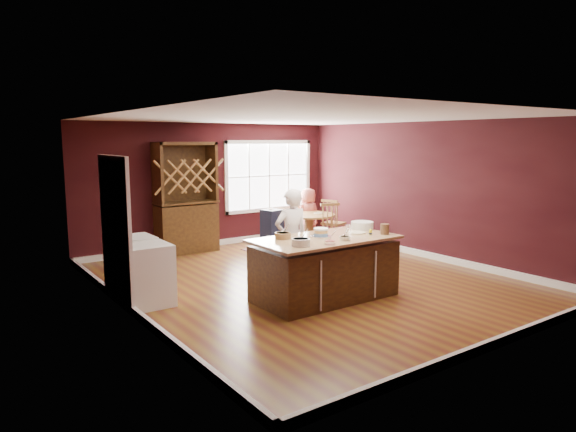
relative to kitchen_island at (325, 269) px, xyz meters
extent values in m
plane|color=brown|center=(0.38, 0.91, -0.44)|extent=(7.00, 7.00, 0.00)
plane|color=white|center=(0.38, 0.91, 2.26)|extent=(7.00, 7.00, 0.00)
plane|color=#351113|center=(0.38, 4.41, 0.91)|extent=(6.00, 0.00, 6.00)
plane|color=#351113|center=(0.38, -2.59, 0.91)|extent=(6.00, 0.00, 6.00)
plane|color=#351113|center=(-2.62, 0.91, 0.91)|extent=(0.00, 7.00, 7.00)
plane|color=#351113|center=(3.38, 0.91, 0.91)|extent=(0.00, 7.00, 7.00)
cube|color=black|center=(0.00, 0.00, -0.02)|extent=(2.06, 1.04, 0.83)
cube|color=beige|center=(0.00, 0.00, 0.46)|extent=(2.14, 1.12, 0.04)
cylinder|color=olive|center=(1.99, 2.96, -0.42)|extent=(0.52, 0.52, 0.04)
cylinder|color=olive|center=(1.99, 2.96, -0.08)|extent=(0.19, 0.19, 0.67)
cylinder|color=olive|center=(1.99, 2.96, 0.29)|extent=(1.12, 1.12, 0.04)
imported|color=white|center=(-0.06, 0.77, 0.35)|extent=(0.61, 0.44, 1.59)
cylinder|color=white|center=(-0.64, -0.26, 0.53)|extent=(0.26, 0.26, 0.10)
cylinder|color=#987947|center=(-0.56, 0.29, 0.52)|extent=(0.23, 0.23, 0.09)
cylinder|color=white|center=(-0.27, -0.43, 0.51)|extent=(0.15, 0.15, 0.06)
cylinder|color=beige|center=(0.10, -0.32, 0.51)|extent=(0.15, 0.15, 0.06)
cylinder|color=silver|center=(0.43, -0.03, 0.56)|extent=(0.08, 0.08, 0.16)
cylinder|color=beige|center=(0.62, -0.01, 0.49)|extent=(0.27, 0.27, 0.02)
cylinder|color=white|center=(0.94, 0.21, 0.54)|extent=(0.36, 0.36, 0.12)
cylinder|color=brown|center=(0.90, -0.32, 0.56)|extent=(0.13, 0.13, 0.16)
cube|color=brown|center=(1.99, 2.96, -0.43)|extent=(2.62, 2.18, 0.01)
imported|color=#BF584F|center=(2.34, 3.45, 0.19)|extent=(0.62, 0.40, 1.25)
cylinder|color=beige|center=(2.21, 2.90, 0.32)|extent=(0.22, 0.22, 0.02)
imported|color=silver|center=(1.77, 3.07, 0.36)|extent=(0.12, 0.12, 0.09)
cube|color=black|center=(-0.34, 4.13, 0.71)|extent=(1.25, 0.52, 2.30)
cube|color=silver|center=(-2.26, 1.19, 0.00)|extent=(0.61, 0.59, 0.89)
cube|color=white|center=(-2.26, 1.83, 0.01)|extent=(0.62, 0.60, 0.90)
camera|label=1|loc=(-4.73, -5.72, 1.91)|focal=32.00mm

